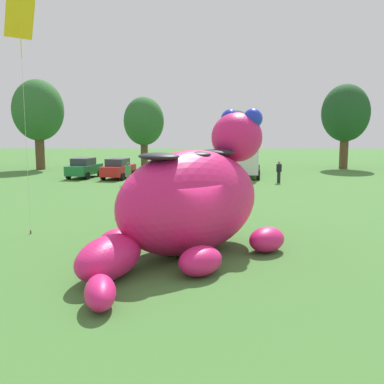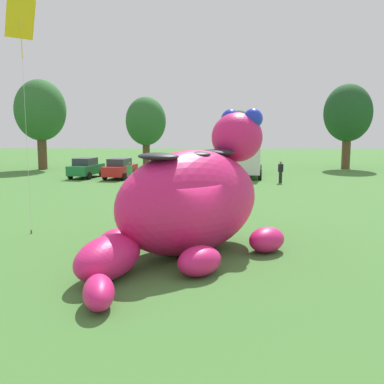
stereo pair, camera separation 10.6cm
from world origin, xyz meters
name	(u,v)px [view 1 (the left image)]	position (x,y,z in m)	size (l,w,h in m)	color
ground_plane	(184,260)	(0.00, 0.00, 0.00)	(160.00, 160.00, 0.00)	#427533
giant_inflatable_creature	(192,200)	(0.24, 0.90, 1.83)	(6.94, 9.35, 5.01)	#E01E6B
car_green	(84,168)	(-9.53, 24.31, 0.86)	(2.53, 4.35, 1.72)	#1E7238
car_red	(118,169)	(-6.46, 23.67, 0.86)	(2.54, 4.36, 1.72)	red
car_blue	(165,169)	(-2.50, 23.54, 0.86)	(2.29, 4.27, 1.72)	#2347B7
box_truck	(247,159)	(4.55, 25.37, 1.60)	(3.06, 6.61, 2.95)	#333842
tree_left	(38,111)	(-16.10, 32.14, 6.00)	(5.17, 5.17, 9.17)	brown
tree_mid_left	(144,122)	(-5.51, 33.86, 4.92)	(4.24, 4.24, 7.53)	brown
tree_centre_left	(237,131)	(4.15, 31.78, 3.94)	(3.39, 3.39, 6.03)	brown
tree_centre	(346,114)	(15.65, 33.89, 5.76)	(4.96, 4.96, 8.80)	brown
spectator_near_inflatable	(128,174)	(-4.94, 19.39, 0.85)	(0.38, 0.26, 1.71)	#726656
spectator_mid_field	(279,172)	(6.66, 21.02, 0.85)	(0.38, 0.26, 1.71)	black
tethered_flying_kite	(20,22)	(-6.38, 3.50, 8.29)	(1.13, 1.13, 9.16)	brown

